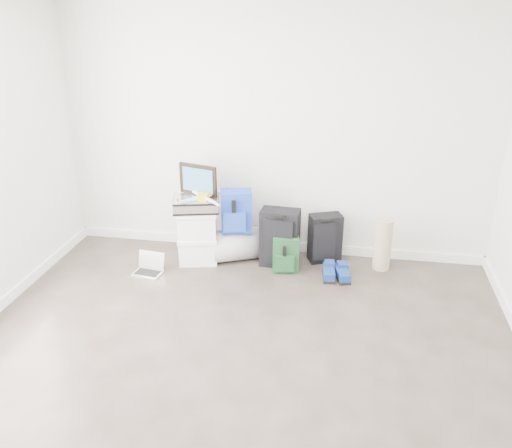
% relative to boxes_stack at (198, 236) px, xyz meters
% --- Properties ---
extents(ground, '(5.00, 5.00, 0.00)m').
position_rel_boxes_stack_xyz_m(ground, '(0.74, -2.07, -0.29)').
color(ground, '#322925').
rests_on(ground, ground).
extents(room_envelope, '(4.52, 5.02, 2.71)m').
position_rel_boxes_stack_xyz_m(room_envelope, '(0.74, -2.05, 1.43)').
color(room_envelope, silver).
rests_on(room_envelope, ground).
extents(boxes_stack, '(0.47, 0.41, 0.59)m').
position_rel_boxes_stack_xyz_m(boxes_stack, '(0.00, 0.00, 0.00)').
color(boxes_stack, white).
rests_on(boxes_stack, ground).
extents(briefcase, '(0.52, 0.43, 0.13)m').
position_rel_boxes_stack_xyz_m(briefcase, '(0.00, 0.00, 0.36)').
color(briefcase, '#B2B2B7').
rests_on(briefcase, boxes_stack).
extents(painting, '(0.42, 0.15, 0.32)m').
position_rel_boxes_stack_xyz_m(painting, '(-0.00, 0.10, 0.58)').
color(painting, black).
rests_on(painting, briefcase).
extents(drone, '(0.45, 0.45, 0.05)m').
position_rel_boxes_stack_xyz_m(drone, '(0.08, -0.02, 0.45)').
color(drone, yellow).
rests_on(drone, briefcase).
extents(duffel_bag, '(0.64, 0.54, 0.34)m').
position_rel_boxes_stack_xyz_m(duffel_bag, '(0.40, 0.12, -0.13)').
color(duffel_bag, '#989BA1').
rests_on(duffel_bag, ground).
extents(blue_backpack, '(0.35, 0.29, 0.44)m').
position_rel_boxes_stack_xyz_m(blue_backpack, '(0.40, 0.09, 0.26)').
color(blue_backpack, '#1923A6').
rests_on(blue_backpack, duffel_bag).
extents(large_suitcase, '(0.41, 0.28, 0.61)m').
position_rel_boxes_stack_xyz_m(large_suitcase, '(0.86, 0.06, 0.01)').
color(large_suitcase, black).
rests_on(large_suitcase, ground).
extents(green_backpack, '(0.29, 0.23, 0.37)m').
position_rel_boxes_stack_xyz_m(green_backpack, '(0.94, -0.06, -0.12)').
color(green_backpack, '#133618').
rests_on(green_backpack, ground).
extents(carry_on, '(0.38, 0.31, 0.52)m').
position_rel_boxes_stack_xyz_m(carry_on, '(1.32, 0.24, -0.04)').
color(carry_on, black).
rests_on(carry_on, ground).
extents(shoes, '(0.30, 0.32, 0.10)m').
position_rel_boxes_stack_xyz_m(shoes, '(1.45, -0.13, -0.25)').
color(shoes, black).
rests_on(shoes, ground).
extents(rolled_rug, '(0.18, 0.18, 0.55)m').
position_rel_boxes_stack_xyz_m(rolled_rug, '(1.91, 0.17, -0.02)').
color(rolled_rug, tan).
rests_on(rolled_rug, ground).
extents(laptop, '(0.31, 0.24, 0.20)m').
position_rel_boxes_stack_xyz_m(laptop, '(-0.43, -0.34, -0.25)').
color(laptop, silver).
rests_on(laptop, ground).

